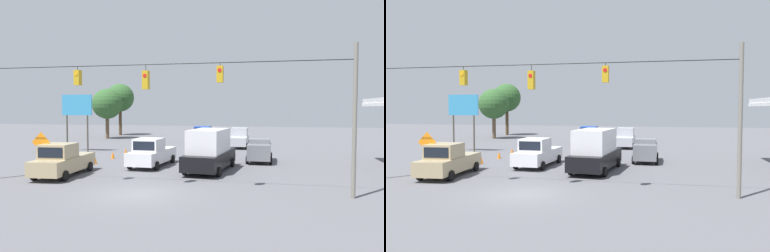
{
  "view_description": "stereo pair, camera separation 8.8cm",
  "coord_description": "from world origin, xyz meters",
  "views": [
    {
      "loc": [
        -6.73,
        17.71,
        4.37
      ],
      "look_at": [
        -0.97,
        -8.49,
        3.05
      ],
      "focal_mm": 35.0,
      "sensor_mm": 36.0,
      "label": 1
    },
    {
      "loc": [
        -6.81,
        17.69,
        4.37
      ],
      "look_at": [
        -0.97,
        -8.49,
        3.05
      ],
      "focal_mm": 35.0,
      "sensor_mm": 36.0,
      "label": 2
    }
  ],
  "objects": [
    {
      "name": "ground_plane",
      "position": [
        0.0,
        0.0,
        0.0
      ],
      "size": [
        140.0,
        140.0,
        0.0
      ],
      "primitive_type": "plane",
      "color": "#56565B"
    },
    {
      "name": "traffic_cone_second",
      "position": [
        6.83,
        -8.85,
        0.31
      ],
      "size": [
        0.31,
        0.31,
        0.63
      ],
      "primitive_type": "cone",
      "color": "orange",
      "rests_on": "ground_plane"
    },
    {
      "name": "traffic_cone_third",
      "position": [
        6.77,
        -11.99,
        0.31
      ],
      "size": [
        0.31,
        0.31,
        0.63
      ],
      "primitive_type": "cone",
      "color": "orange",
      "rests_on": "ground_plane"
    },
    {
      "name": "tree_horizon_right",
      "position": [
        17.22,
        -37.98,
        5.93
      ],
      "size": [
        4.42,
        4.42,
        8.18
      ],
      "color": "#4C3823",
      "rests_on": "ground_plane"
    },
    {
      "name": "box_truck_black_crossing_near",
      "position": [
        -2.41,
        -7.54,
        1.43
      ],
      "size": [
        2.94,
        6.64,
        2.9
      ],
      "color": "black",
      "rests_on": "ground_plane"
    },
    {
      "name": "traffic_cone_nearest",
      "position": [
        6.99,
        -5.65,
        0.31
      ],
      "size": [
        0.31,
        0.31,
        0.63
      ],
      "primitive_type": "cone",
      "color": "orange",
      "rests_on": "ground_plane"
    },
    {
      "name": "pickup_truck_silver_oncoming_deep",
      "position": [
        -2.94,
        -23.74,
        0.98
      ],
      "size": [
        2.19,
        5.51,
        2.12
      ],
      "color": "#A8AAB2",
      "rests_on": "ground_plane"
    },
    {
      "name": "pickup_truck_tan_parked_shoulder",
      "position": [
        6.49,
        -3.73,
        0.98
      ],
      "size": [
        2.5,
        5.61,
        2.12
      ],
      "color": "tan",
      "rests_on": "ground_plane"
    },
    {
      "name": "roadside_billboard",
      "position": [
        12.45,
        -16.16,
        4.1
      ],
      "size": [
        3.2,
        0.16,
        5.67
      ],
      "color": "#4C473D",
      "rests_on": "ground_plane"
    },
    {
      "name": "overhead_signal_span",
      "position": [
        -0.0,
        -1.38,
        4.58
      ],
      "size": [
        21.19,
        0.38,
        7.46
      ],
      "color": "slate",
      "rests_on": "ground_plane"
    },
    {
      "name": "traffic_cone_fifth",
      "position": [
        6.95,
        -17.94,
        0.31
      ],
      "size": [
        0.31,
        0.31,
        0.63
      ],
      "primitive_type": "cone",
      "color": "orange",
      "rests_on": "ground_plane"
    },
    {
      "name": "sedan_grey_oncoming_far",
      "position": [
        -5.61,
        -12.69,
        0.98
      ],
      "size": [
        1.99,
        4.05,
        1.88
      ],
      "color": "slate",
      "rests_on": "ground_plane"
    },
    {
      "name": "pickup_truck_blue_withflow_deep",
      "position": [
        1.71,
        -27.34,
        0.98
      ],
      "size": [
        2.37,
        5.26,
        2.12
      ],
      "color": "#234CB2",
      "rests_on": "ground_plane"
    },
    {
      "name": "traffic_cone_fourth",
      "position": [
        6.75,
        -14.79,
        0.31
      ],
      "size": [
        0.31,
        0.31,
        0.63
      ],
      "primitive_type": "cone",
      "color": "orange",
      "rests_on": "ground_plane"
    },
    {
      "name": "tree_horizon_left",
      "position": [
        16.32,
        -31.29,
        4.89
      ],
      "size": [
        4.25,
        4.25,
        7.05
      ],
      "color": "brown",
      "rests_on": "ground_plane"
    },
    {
      "name": "pickup_truck_white_withflow_mid",
      "position": [
        2.18,
        -8.73,
        0.98
      ],
      "size": [
        2.43,
        5.65,
        2.12
      ],
      "color": "silver",
      "rests_on": "ground_plane"
    },
    {
      "name": "work_zone_sign",
      "position": [
        7.57,
        -3.11,
        1.99
      ],
      "size": [
        1.27,
        0.06,
        2.84
      ],
      "color": "slate",
      "rests_on": "ground_plane"
    }
  ]
}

